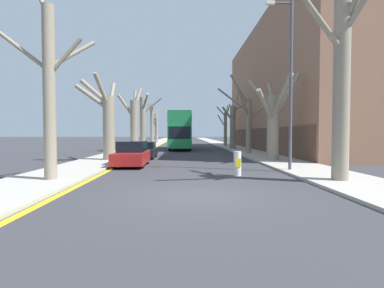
% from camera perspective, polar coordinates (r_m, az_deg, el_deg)
% --- Properties ---
extents(ground_plane, '(300.00, 300.00, 0.00)m').
position_cam_1_polar(ground_plane, '(9.69, 0.80, -9.69)').
color(ground_plane, '#333338').
extents(sidewalk_left, '(3.28, 120.00, 0.12)m').
position_cam_1_polar(sidewalk_left, '(59.79, -7.12, 0.24)').
color(sidewalk_left, '#A39E93').
rests_on(sidewalk_left, ground).
extents(sidewalk_right, '(3.28, 120.00, 0.12)m').
position_cam_1_polar(sidewalk_right, '(59.87, 4.75, 0.25)').
color(sidewalk_right, '#A39E93').
rests_on(sidewalk_right, ground).
extents(building_facade_right, '(10.08, 32.99, 14.28)m').
position_cam_1_polar(building_facade_right, '(37.29, 19.50, 9.91)').
color(building_facade_right, '#93664C').
rests_on(building_facade_right, ground).
extents(kerb_line_stripe, '(0.24, 120.00, 0.01)m').
position_cam_1_polar(kerb_line_stripe, '(59.64, -5.38, 0.18)').
color(kerb_line_stripe, yellow).
rests_on(kerb_line_stripe, ground).
extents(street_tree_left_0, '(4.50, 2.14, 9.17)m').
position_cam_1_polar(street_tree_left_0, '(13.55, -25.71, 10.27)').
color(street_tree_left_0, gray).
rests_on(street_tree_left_0, ground).
extents(street_tree_left_1, '(2.62, 3.76, 5.97)m').
position_cam_1_polar(street_tree_left_1, '(21.85, -15.88, 4.21)').
color(street_tree_left_1, gray).
rests_on(street_tree_left_1, ground).
extents(street_tree_left_2, '(2.41, 3.13, 6.91)m').
position_cam_1_polar(street_tree_left_2, '(31.90, -10.99, 4.25)').
color(street_tree_left_2, gray).
rests_on(street_tree_left_2, ground).
extents(street_tree_left_3, '(1.71, 4.29, 7.63)m').
position_cam_1_polar(street_tree_left_3, '(40.28, -9.29, 4.48)').
color(street_tree_left_3, gray).
rests_on(street_tree_left_3, ground).
extents(street_tree_left_4, '(2.49, 2.44, 7.81)m').
position_cam_1_polar(street_tree_left_4, '(50.50, -7.57, 4.08)').
color(street_tree_left_4, gray).
rests_on(street_tree_left_4, ground).
extents(street_tree_left_5, '(1.72, 3.10, 6.78)m').
position_cam_1_polar(street_tree_left_5, '(60.05, -6.84, 3.09)').
color(street_tree_left_5, gray).
rests_on(street_tree_left_5, ground).
extents(street_tree_right_0, '(3.88, 3.04, 9.17)m').
position_cam_1_polar(street_tree_right_0, '(13.40, 26.69, 11.89)').
color(street_tree_right_0, gray).
rests_on(street_tree_right_0, ground).
extents(street_tree_right_1, '(3.37, 4.22, 6.04)m').
position_cam_1_polar(street_tree_right_1, '(21.43, 15.21, 4.43)').
color(street_tree_right_1, gray).
rests_on(street_tree_right_1, ground).
extents(street_tree_right_2, '(4.70, 1.96, 7.31)m').
position_cam_1_polar(street_tree_right_2, '(28.64, 10.45, 4.39)').
color(street_tree_right_2, gray).
rests_on(street_tree_right_2, ground).
extents(street_tree_right_3, '(3.26, 3.32, 7.18)m').
position_cam_1_polar(street_tree_right_3, '(36.76, 7.83, 3.80)').
color(street_tree_right_3, gray).
rests_on(street_tree_right_3, ground).
extents(street_tree_right_4, '(2.08, 2.77, 6.30)m').
position_cam_1_polar(street_tree_right_4, '(45.14, 6.34, 3.32)').
color(street_tree_right_4, gray).
rests_on(street_tree_right_4, ground).
extents(double_decker_bus, '(2.61, 10.24, 4.40)m').
position_cam_1_polar(double_decker_bus, '(36.46, -2.28, 2.88)').
color(double_decker_bus, '#1E7F47').
rests_on(double_decker_bus, ground).
extents(parked_car_0, '(1.76, 3.99, 1.49)m').
position_cam_1_polar(parked_car_0, '(18.31, -11.39, -1.96)').
color(parked_car_0, maroon).
rests_on(parked_car_0, ground).
extents(parked_car_1, '(1.76, 4.17, 1.30)m').
position_cam_1_polar(parked_car_1, '(24.03, -9.03, -1.18)').
color(parked_car_1, black).
rests_on(parked_car_1, ground).
extents(lamp_post, '(1.40, 0.20, 8.65)m').
position_cam_1_polar(lamp_post, '(16.27, 18.01, 11.95)').
color(lamp_post, '#4C4F54').
rests_on(lamp_post, ground).
extents(traffic_bollard, '(0.35, 0.36, 1.14)m').
position_cam_1_polar(traffic_bollard, '(14.02, 8.64, -3.71)').
color(traffic_bollard, white).
rests_on(traffic_bollard, ground).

